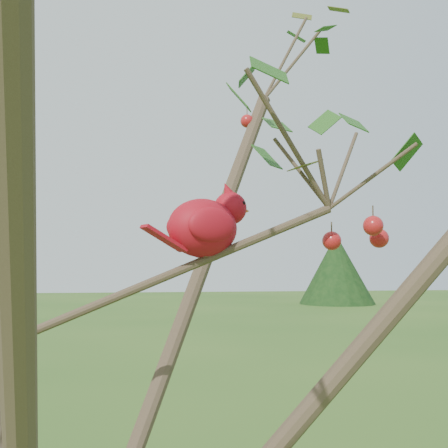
% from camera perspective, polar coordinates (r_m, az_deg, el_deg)
% --- Properties ---
extents(crabapple_tree, '(2.35, 2.05, 2.95)m').
position_cam_1_polar(crabapple_tree, '(1.02, -17.00, -2.08)').
color(crabapple_tree, '#413223').
rests_on(crabapple_tree, ground).
extents(cardinal, '(0.23, 0.16, 0.17)m').
position_cam_1_polar(cardinal, '(1.11, -1.82, -0.11)').
color(cardinal, '#A60E18').
rests_on(cardinal, ground).
extents(distant_trees, '(35.53, 12.86, 3.59)m').
position_cam_1_polar(distant_trees, '(23.35, -9.75, -5.15)').
color(distant_trees, '#413223').
rests_on(distant_trees, ground).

